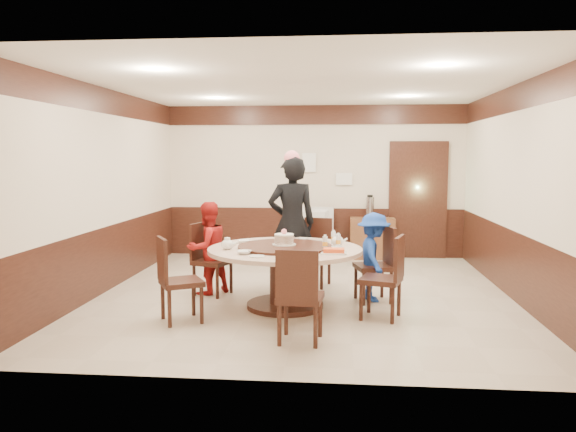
# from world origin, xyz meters

# --- Properties ---
(room) EXTENTS (6.00, 6.04, 2.84)m
(room) POSITION_xyz_m (0.01, 0.01, 1.08)
(room) COLOR #C1AF9A
(room) RESTS_ON ground
(banquet_table) EXTENTS (1.89, 1.89, 0.78)m
(banquet_table) POSITION_xyz_m (-0.19, -0.71, 0.53)
(banquet_table) COLOR black
(banquet_table) RESTS_ON ground
(chair_0) EXTENTS (0.54, 0.53, 0.97)m
(chair_0) POSITION_xyz_m (0.94, -0.29, 0.30)
(chair_0) COLOR black
(chair_0) RESTS_ON ground
(chair_1) EXTENTS (0.54, 0.55, 0.97)m
(chair_1) POSITION_xyz_m (0.11, 0.53, 0.30)
(chair_1) COLOR black
(chair_1) RESTS_ON ground
(chair_2) EXTENTS (0.57, 0.56, 0.97)m
(chair_2) POSITION_xyz_m (-1.25, -0.13, 0.30)
(chair_2) COLOR black
(chair_2) RESTS_ON ground
(chair_3) EXTENTS (0.60, 0.60, 0.97)m
(chair_3) POSITION_xyz_m (-1.32, -1.41, 0.30)
(chair_3) COLOR black
(chair_3) RESTS_ON ground
(chair_4) EXTENTS (0.48, 0.49, 0.97)m
(chair_4) POSITION_xyz_m (0.09, -1.99, 0.30)
(chair_4) COLOR black
(chair_4) RESTS_ON ground
(chair_5) EXTENTS (0.56, 0.55, 0.97)m
(chair_5) POSITION_xyz_m (0.98, -1.07, 0.30)
(chair_5) COLOR black
(chair_5) RESTS_ON ground
(person_standing) EXTENTS (0.77, 0.60, 1.86)m
(person_standing) POSITION_xyz_m (-0.20, 0.37, 0.93)
(person_standing) COLOR black
(person_standing) RESTS_ON ground
(person_red) EXTENTS (0.76, 0.77, 1.26)m
(person_red) POSITION_xyz_m (-1.31, -0.09, 0.63)
(person_red) COLOR #A91916
(person_red) RESTS_ON ground
(person_blue) EXTENTS (0.51, 0.78, 1.15)m
(person_blue) POSITION_xyz_m (0.92, -0.27, 0.57)
(person_blue) COLOR #173A96
(person_blue) RESTS_ON ground
(birthday_cake) EXTENTS (0.30, 0.30, 0.20)m
(birthday_cake) POSITION_xyz_m (-0.21, -0.66, 0.85)
(birthday_cake) COLOR white
(birthday_cake) RESTS_ON banquet_table
(teapot_left) EXTENTS (0.17, 0.15, 0.13)m
(teapot_left) POSITION_xyz_m (-0.87, -0.90, 0.81)
(teapot_left) COLOR white
(teapot_left) RESTS_ON banquet_table
(teapot_right) EXTENTS (0.17, 0.15, 0.13)m
(teapot_right) POSITION_xyz_m (0.45, -0.47, 0.81)
(teapot_right) COLOR white
(teapot_right) RESTS_ON banquet_table
(bowl_0) EXTENTS (0.16, 0.16, 0.04)m
(bowl_0) POSITION_xyz_m (-0.75, -0.38, 0.77)
(bowl_0) COLOR white
(bowl_0) RESTS_ON banquet_table
(bowl_1) EXTENTS (0.13, 0.13, 0.04)m
(bowl_1) POSITION_xyz_m (0.16, -1.22, 0.77)
(bowl_1) COLOR white
(bowl_1) RESTS_ON banquet_table
(bowl_2) EXTENTS (0.17, 0.17, 0.04)m
(bowl_2) POSITION_xyz_m (-0.61, -1.20, 0.77)
(bowl_2) COLOR white
(bowl_2) RESTS_ON banquet_table
(bowl_3) EXTENTS (0.14, 0.14, 0.04)m
(bowl_3) POSITION_xyz_m (0.44, -0.82, 0.77)
(bowl_3) COLOR white
(bowl_3) RESTS_ON banquet_table
(bowl_4) EXTENTS (0.14, 0.14, 0.03)m
(bowl_4) POSITION_xyz_m (-0.89, -0.61, 0.77)
(bowl_4) COLOR white
(bowl_4) RESTS_ON banquet_table
(bowl_5) EXTENTS (0.13, 0.13, 0.04)m
(bowl_5) POSITION_xyz_m (-0.00, -0.14, 0.77)
(bowl_5) COLOR white
(bowl_5) RESTS_ON banquet_table
(saucer_near) EXTENTS (0.18, 0.18, 0.01)m
(saucer_near) POSITION_xyz_m (-0.44, -1.36, 0.76)
(saucer_near) COLOR white
(saucer_near) RESTS_ON banquet_table
(saucer_far) EXTENTS (0.18, 0.18, 0.01)m
(saucer_far) POSITION_xyz_m (0.26, -0.21, 0.76)
(saucer_far) COLOR white
(saucer_far) RESTS_ON banquet_table
(shrimp_platter) EXTENTS (0.30, 0.20, 0.06)m
(shrimp_platter) POSITION_xyz_m (0.41, -1.08, 0.78)
(shrimp_platter) COLOR white
(shrimp_platter) RESTS_ON banquet_table
(bottle_0) EXTENTS (0.06, 0.06, 0.16)m
(bottle_0) POSITION_xyz_m (0.30, -0.79, 0.83)
(bottle_0) COLOR silver
(bottle_0) RESTS_ON banquet_table
(bottle_1) EXTENTS (0.06, 0.06, 0.16)m
(bottle_1) POSITION_xyz_m (0.46, -0.62, 0.83)
(bottle_1) COLOR silver
(bottle_1) RESTS_ON banquet_table
(bottle_2) EXTENTS (0.06, 0.06, 0.16)m
(bottle_2) POSITION_xyz_m (0.40, -0.35, 0.83)
(bottle_2) COLOR silver
(bottle_2) RESTS_ON banquet_table
(tv_stand) EXTENTS (0.85, 0.45, 0.50)m
(tv_stand) POSITION_xyz_m (-0.02, 2.75, 0.25)
(tv_stand) COLOR black
(tv_stand) RESTS_ON ground
(television) EXTENTS (0.76, 0.13, 0.44)m
(television) POSITION_xyz_m (-0.02, 2.75, 0.72)
(television) COLOR #949497
(television) RESTS_ON tv_stand
(side_cabinet) EXTENTS (0.80, 0.40, 0.75)m
(side_cabinet) POSITION_xyz_m (1.07, 2.78, 0.38)
(side_cabinet) COLOR brown
(side_cabinet) RESTS_ON ground
(thermos) EXTENTS (0.15, 0.15, 0.38)m
(thermos) POSITION_xyz_m (1.02, 2.78, 0.94)
(thermos) COLOR silver
(thermos) RESTS_ON side_cabinet
(notice_left) EXTENTS (0.25, 0.00, 0.35)m
(notice_left) POSITION_xyz_m (-0.10, 2.96, 1.75)
(notice_left) COLOR white
(notice_left) RESTS_ON room
(notice_right) EXTENTS (0.30, 0.00, 0.22)m
(notice_right) POSITION_xyz_m (0.55, 2.96, 1.45)
(notice_right) COLOR white
(notice_right) RESTS_ON room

